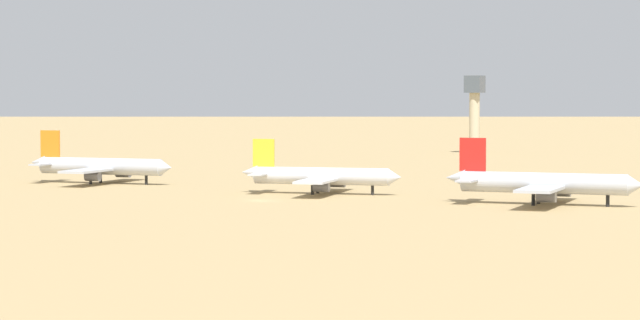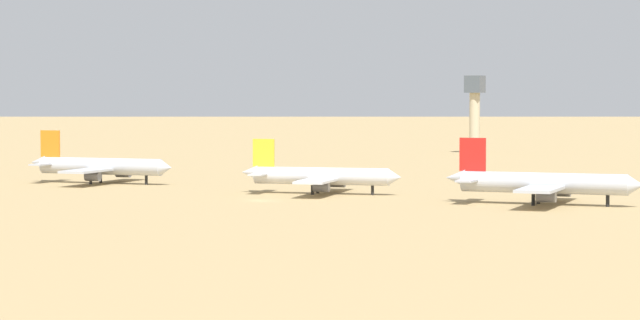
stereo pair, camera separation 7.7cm
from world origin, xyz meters
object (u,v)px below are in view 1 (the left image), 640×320
Objects in this scene: parked_jet_orange_1 at (100,166)px; control_tower at (475,107)px; parked_jet_yellow_2 at (320,176)px; parked_jet_red_3 at (542,183)px.

control_tower is (21.78, 163.54, 10.93)m from parked_jet_orange_1.
parked_jet_orange_1 reaches higher than parked_jet_yellow_2.
control_tower is at bearing 107.76° from parked_jet_red_3.
parked_jet_red_3 is (99.69, -8.52, 0.09)m from parked_jet_orange_1.
control_tower is at bearing 88.70° from parked_jet_yellow_2.
parked_jet_red_3 is at bearing -65.64° from control_tower.
parked_jet_red_3 is at bearing -12.00° from parked_jet_orange_1.
parked_jet_orange_1 is 1.39× the size of control_tower.
parked_jet_yellow_2 is (54.60, -4.49, -0.24)m from parked_jet_orange_1.
parked_jet_red_3 is at bearing -17.46° from parked_jet_yellow_2.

